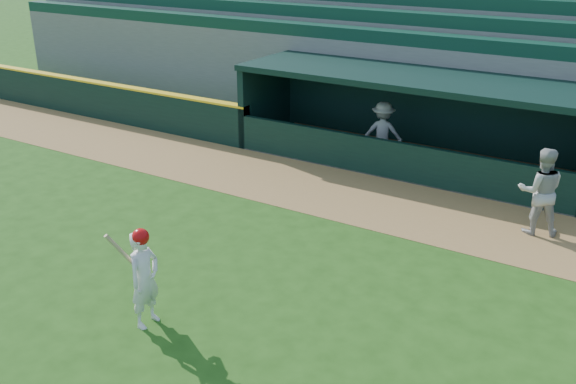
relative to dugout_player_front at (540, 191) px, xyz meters
name	(u,v)px	position (x,y,z in m)	size (l,w,h in m)	color
ground	(240,288)	(-3.91, -5.15, -0.94)	(120.00, 120.00, 0.00)	#204A12
warning_track	(361,198)	(-3.91, -0.25, -0.93)	(40.00, 3.00, 0.01)	olive
field_wall_left	(66,95)	(-16.16, 1.40, -0.34)	(15.50, 0.30, 1.20)	black
wall_stripe_left	(64,77)	(-16.16, 1.40, 0.29)	(15.50, 0.32, 0.06)	yellow
dugout_player_front	(540,191)	(0.00, 0.00, 0.00)	(0.91, 0.71, 1.87)	#A4A49F
dugout_player_inside	(383,133)	(-4.58, 2.34, -0.09)	(1.10, 0.63, 1.70)	#A8A8A3
dugout	(415,114)	(-3.91, 2.85, 0.42)	(9.40, 2.80, 2.46)	slate
stands	(470,49)	(-3.94, 7.43, 1.47)	(34.50, 6.25, 7.57)	slate
batter_at_plate	(144,277)	(-4.54, -6.83, -0.08)	(0.52, 0.76, 1.71)	white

